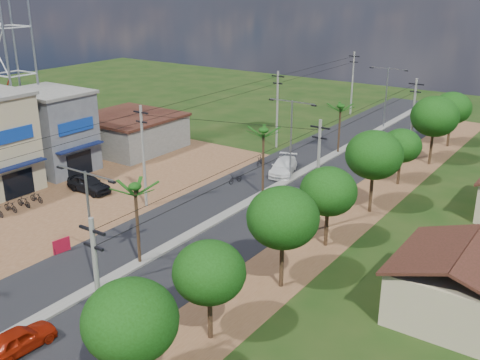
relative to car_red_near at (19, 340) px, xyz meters
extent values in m
plane|color=black|center=(-1.62, 6.76, -0.69)|extent=(160.00, 160.00, 0.00)
cube|color=black|center=(-1.62, 21.76, -0.67)|extent=(12.00, 110.00, 0.04)
cube|color=#605E56|center=(-1.62, 24.76, -0.60)|extent=(1.00, 90.00, 0.18)
cube|color=brown|center=(-16.62, 14.76, -0.67)|extent=(18.00, 46.00, 0.04)
cube|color=brown|center=(6.88, 21.76, -0.68)|extent=(5.00, 90.00, 0.03)
cube|color=#0F1942|center=(-19.22, 13.76, 2.41)|extent=(0.80, 5.40, 0.15)
cube|color=black|center=(-19.57, 13.76, 0.61)|extent=(0.10, 3.00, 2.40)
cube|color=navy|center=(-19.54, 13.76, 5.16)|extent=(0.12, 4.20, 1.20)
cube|color=#4D4F54|center=(-23.62, 20.76, 3.31)|extent=(8.00, 6.00, 8.00)
cube|color=#605E56|center=(-23.62, 20.76, 7.46)|extent=(8.40, 6.40, 0.30)
cube|color=#0F1942|center=(-19.22, 20.76, 2.41)|extent=(0.80, 5.40, 0.15)
cube|color=black|center=(-19.57, 20.76, 0.61)|extent=(0.10, 3.00, 2.40)
cube|color=navy|center=(-19.54, 20.76, 4.51)|extent=(0.12, 4.20, 1.20)
cube|color=#605E56|center=(-22.62, 30.76, 1.11)|extent=(10.00, 10.00, 3.60)
cube|color=black|center=(-22.62, 30.76, 3.11)|extent=(10.40, 10.40, 0.30)
cube|color=tan|center=(18.38, 16.76, 0.96)|extent=(7.00, 7.00, 3.30)
ellipsoid|color=black|center=(7.88, 0.76, 3.81)|extent=(4.40, 4.40, 3.74)
cylinder|color=black|center=(7.68, 6.76, 1.23)|extent=(0.28, 0.28, 3.85)
ellipsoid|color=black|center=(7.68, 6.76, 3.43)|extent=(4.00, 4.00, 3.40)
cylinder|color=black|center=(8.08, 13.76, 1.58)|extent=(0.28, 0.28, 4.55)
ellipsoid|color=black|center=(8.08, 13.76, 4.18)|extent=(4.60, 4.60, 3.91)
cylinder|color=black|center=(7.78, 20.76, 1.34)|extent=(0.28, 0.28, 4.06)
ellipsoid|color=black|center=(7.78, 20.76, 3.66)|extent=(4.20, 4.20, 3.57)
cylinder|color=black|center=(7.98, 28.76, 1.69)|extent=(0.28, 0.28, 4.76)
ellipsoid|color=black|center=(7.98, 28.76, 4.41)|extent=(4.80, 4.80, 4.08)
cylinder|color=black|center=(7.58, 36.76, 1.13)|extent=(0.28, 0.28, 3.64)
ellipsoid|color=black|center=(7.58, 36.76, 3.21)|extent=(3.80, 3.80, 3.23)
cylinder|color=black|center=(8.18, 44.76, 1.76)|extent=(0.28, 0.28, 4.90)
ellipsoid|color=black|center=(8.18, 44.76, 4.56)|extent=(5.00, 5.00, 4.25)
cylinder|color=black|center=(7.88, 52.76, 1.48)|extent=(0.28, 0.28, 4.34)
ellipsoid|color=black|center=(7.88, 52.76, 3.96)|extent=(4.40, 4.40, 3.74)
cylinder|color=black|center=(-1.62, 10.76, 2.21)|extent=(0.22, 0.22, 5.80)
cylinder|color=black|center=(-1.62, 26.76, 2.41)|extent=(0.22, 0.22, 6.20)
cylinder|color=black|center=(-1.62, 42.76, 2.06)|extent=(0.22, 0.22, 5.50)
cylinder|color=gray|center=(-1.62, 6.76, 3.31)|extent=(0.16, 0.16, 8.00)
cube|color=gray|center=(-0.42, 6.76, 7.21)|extent=(2.40, 0.08, 0.08)
cube|color=gray|center=(-2.82, 6.76, 7.21)|extent=(2.40, 0.08, 0.08)
cube|color=black|center=(0.68, 6.76, 7.11)|extent=(0.50, 0.18, 0.12)
cube|color=black|center=(-3.92, 6.76, 7.11)|extent=(0.50, 0.18, 0.12)
cylinder|color=gray|center=(-1.62, 31.76, 3.31)|extent=(0.16, 0.16, 8.00)
cube|color=gray|center=(-0.42, 31.76, 7.21)|extent=(2.40, 0.08, 0.08)
cube|color=gray|center=(-2.82, 31.76, 7.21)|extent=(2.40, 0.08, 0.08)
cube|color=black|center=(0.68, 31.76, 7.11)|extent=(0.50, 0.18, 0.12)
cube|color=black|center=(-3.92, 31.76, 7.11)|extent=(0.50, 0.18, 0.12)
cylinder|color=gray|center=(-1.62, 56.76, 3.31)|extent=(0.16, 0.16, 8.00)
cube|color=gray|center=(-0.42, 56.76, 7.21)|extent=(2.40, 0.08, 0.08)
cube|color=gray|center=(-2.82, 56.76, 7.21)|extent=(2.40, 0.08, 0.08)
cube|color=black|center=(0.68, 56.76, 7.11)|extent=(0.50, 0.18, 0.12)
cube|color=black|center=(-3.92, 56.76, 7.11)|extent=(0.50, 0.18, 0.12)
cylinder|color=#605E56|center=(-8.62, 18.76, 3.81)|extent=(0.24, 0.24, 9.00)
cube|color=black|center=(-8.62, 18.76, 7.71)|extent=(1.60, 0.12, 0.12)
cube|color=black|center=(-8.62, 18.76, 6.91)|extent=(1.20, 0.12, 0.12)
cylinder|color=#605E56|center=(-8.62, 40.76, 3.81)|extent=(0.24, 0.24, 9.00)
cube|color=black|center=(-8.62, 40.76, 7.71)|extent=(1.60, 0.12, 0.12)
cube|color=black|center=(-8.62, 40.76, 6.91)|extent=(1.20, 0.12, 0.12)
cylinder|color=#605E56|center=(-8.62, 61.76, 3.81)|extent=(0.24, 0.24, 9.00)
cube|color=black|center=(-8.62, 61.76, 7.71)|extent=(1.60, 0.12, 0.12)
cube|color=black|center=(-8.62, 61.76, 6.91)|extent=(1.20, 0.12, 0.12)
cylinder|color=#605E56|center=(5.88, 0.76, 3.81)|extent=(0.24, 0.24, 9.00)
cube|color=black|center=(5.88, 0.76, 7.71)|extent=(1.60, 0.12, 0.12)
cube|color=black|center=(5.88, 0.76, 6.91)|extent=(1.20, 0.12, 0.12)
cylinder|color=#605E56|center=(5.88, 22.76, 3.81)|extent=(0.24, 0.24, 9.00)
cube|color=black|center=(5.88, 22.76, 7.71)|extent=(1.60, 0.12, 0.12)
cube|color=black|center=(5.88, 22.76, 6.91)|extent=(1.20, 0.12, 0.12)
cylinder|color=#605E56|center=(5.88, 44.76, 3.81)|extent=(0.24, 0.24, 9.00)
cube|color=black|center=(5.88, 44.76, 7.71)|extent=(1.60, 0.12, 0.12)
cube|color=black|center=(5.88, 44.76, 6.91)|extent=(1.20, 0.12, 0.12)
imported|color=maroon|center=(0.00, 0.00, 0.00)|extent=(1.82, 4.14, 1.38)
imported|color=#ABAEB3|center=(2.43, 26.39, 0.07)|extent=(2.99, 4.92, 1.53)
imported|color=silver|center=(-3.12, 33.01, 0.08)|extent=(3.76, 5.75, 1.55)
imported|color=black|center=(-15.41, 18.24, 0.10)|extent=(4.67, 1.95, 1.58)
imported|color=black|center=(1.10, 3.75, -0.23)|extent=(1.12, 1.85, 0.92)
imported|color=black|center=(-5.53, 27.97, -0.25)|extent=(0.84, 1.77, 0.89)
imported|color=black|center=(-6.62, 34.03, -0.19)|extent=(0.82, 1.72, 1.00)
cube|color=maroon|center=(-7.49, 8.76, -0.13)|extent=(0.32, 1.34, 1.12)
cylinder|color=black|center=(-7.49, 8.14, -0.41)|extent=(0.04, 0.04, 0.56)
cylinder|color=black|center=(-7.49, 9.37, -0.41)|extent=(0.04, 0.04, 0.56)
imported|color=black|center=(-17.28, 11.21, -0.19)|extent=(1.68, 0.55, 1.00)
imported|color=black|center=(-17.28, 12.51, -0.19)|extent=(1.68, 0.55, 1.00)
imported|color=black|center=(-17.28, 13.81, -0.19)|extent=(1.68, 0.55, 1.00)
camera|label=1|loc=(24.06, -14.03, 18.20)|focal=42.00mm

